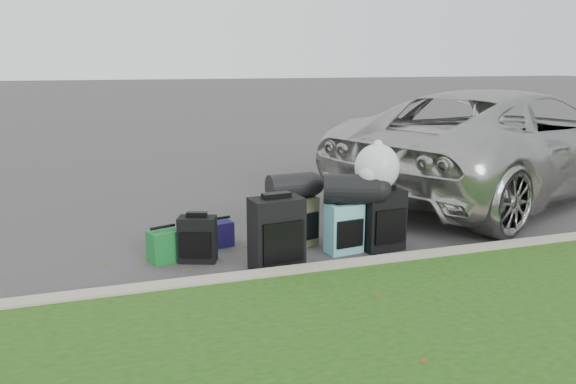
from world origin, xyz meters
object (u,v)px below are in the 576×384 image
object	(u,v)px
suitcase_small_black	(198,239)
tote_green	(164,246)
suitcase_large_black_right	(383,220)
suv	(503,143)
suitcase_olive	(299,222)
tote_navy	(220,234)
suitcase_teal	(344,228)
suitcase_large_black_left	(277,234)

from	to	relation	value
suitcase_small_black	tote_green	world-z (taller)	suitcase_small_black
suitcase_small_black	suitcase_large_black_right	size ratio (longest dim) A/B	0.71
suv	suitcase_small_black	world-z (taller)	suv
suitcase_olive	suitcase_large_black_right	bearing A→B (deg)	-44.79
suitcase_small_black	tote_green	size ratio (longest dim) A/B	1.44
tote_navy	suitcase_large_black_right	bearing A→B (deg)	-33.46
suitcase_olive	tote_green	world-z (taller)	suitcase_olive
suitcase_small_black	suitcase_teal	bearing A→B (deg)	12.44
suitcase_olive	tote_navy	bearing A→B (deg)	144.27
suv	suitcase_large_black_right	size ratio (longest dim) A/B	8.72
suv	tote_green	world-z (taller)	suv
tote_navy	suitcase_teal	bearing A→B (deg)	-38.74
suitcase_teal	suitcase_large_black_right	distance (m)	0.43
suitcase_large_black_right	tote_green	distance (m)	2.24
suv	suitcase_large_black_left	bearing A→B (deg)	93.42
suitcase_olive	suitcase_small_black	bearing A→B (deg)	169.86
suitcase_large_black_right	suv	bearing A→B (deg)	25.63
suitcase_large_black_left	tote_navy	world-z (taller)	suitcase_large_black_left
suitcase_small_black	tote_navy	xyz separation A→B (m)	(0.30, 0.41, -0.09)
suitcase_teal	suitcase_large_black_right	world-z (taller)	suitcase_large_black_right
tote_green	tote_navy	distance (m)	0.70
suitcase_olive	tote_green	distance (m)	1.43
suitcase_olive	suitcase_teal	bearing A→B (deg)	-61.99
suitcase_teal	tote_green	world-z (taller)	suitcase_teal
suitcase_large_black_left	tote_navy	bearing A→B (deg)	106.41
suv	suitcase_olive	world-z (taller)	suv
suitcase_large_black_left	suitcase_teal	distance (m)	0.85
tote_green	suitcase_large_black_left	bearing A→B (deg)	-46.84
suitcase_large_black_left	tote_navy	xyz separation A→B (m)	(-0.37, 0.86, -0.22)
tote_green	suitcase_teal	bearing A→B (deg)	-27.18
suitcase_small_black	suitcase_large_black_right	distance (m)	1.91
suv	suitcase_large_black_right	xyz separation A→B (m)	(-2.81, -1.71, -0.45)
suitcase_large_black_left	tote_green	bearing A→B (deg)	144.48
suitcase_large_black_right	tote_green	xyz separation A→B (m)	(-2.21, 0.33, -0.16)
suitcase_small_black	tote_green	bearing A→B (deg)	-176.00
tote_green	suv	bearing A→B (deg)	-2.59
tote_green	tote_navy	size ratio (longest dim) A/B	1.19
suv	tote_navy	world-z (taller)	suv
suitcase_teal	suitcase_large_black_right	xyz separation A→B (m)	(0.42, -0.04, 0.06)
suv	suitcase_small_black	size ratio (longest dim) A/B	12.28
suv	suitcase_small_black	bearing A→B (deg)	85.26
tote_green	suitcase_large_black_right	bearing A→B (deg)	-26.47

